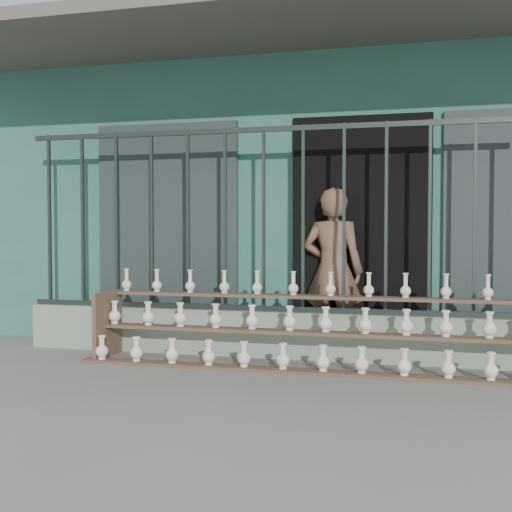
# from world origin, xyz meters

# --- Properties ---
(ground) EXTENTS (60.00, 60.00, 0.00)m
(ground) POSITION_xyz_m (0.00, 0.00, 0.00)
(ground) COLOR slate
(workshop_building) EXTENTS (7.40, 6.60, 3.21)m
(workshop_building) POSITION_xyz_m (0.00, 4.23, 1.62)
(workshop_building) COLOR #31675A
(workshop_building) RESTS_ON ground
(parapet_wall) EXTENTS (5.00, 0.20, 0.45)m
(parapet_wall) POSITION_xyz_m (0.00, 1.30, 0.23)
(parapet_wall) COLOR gray
(parapet_wall) RESTS_ON ground
(security_fence) EXTENTS (5.00, 0.04, 1.80)m
(security_fence) POSITION_xyz_m (-0.00, 1.30, 1.35)
(security_fence) COLOR #283330
(security_fence) RESTS_ON parapet_wall
(shelf_rack) EXTENTS (4.50, 0.68, 0.85)m
(shelf_rack) POSITION_xyz_m (0.67, 0.88, 0.36)
(shelf_rack) COLOR brown
(shelf_rack) RESTS_ON ground
(elderly_woman) EXTENTS (0.64, 0.45, 1.67)m
(elderly_woman) POSITION_xyz_m (0.64, 1.65, 0.83)
(elderly_woman) COLOR brown
(elderly_woman) RESTS_ON ground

